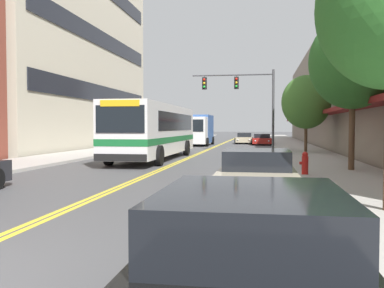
# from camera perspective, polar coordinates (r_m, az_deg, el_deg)

# --- Properties ---
(ground_plane) EXTENTS (240.00, 240.00, 0.00)m
(ground_plane) POSITION_cam_1_polar(r_m,az_deg,el_deg) (41.47, 3.24, -0.30)
(ground_plane) COLOR #4C4C4F
(sidewalk_left) EXTENTS (3.75, 106.00, 0.14)m
(sidewalk_left) POSITION_cam_1_polar(r_m,az_deg,el_deg) (42.88, -6.61, -0.13)
(sidewalk_left) COLOR #B2ADA5
(sidewalk_left) RESTS_ON ground_plane
(sidewalk_right) EXTENTS (3.75, 106.00, 0.14)m
(sidewalk_right) POSITION_cam_1_polar(r_m,az_deg,el_deg) (41.34, 13.45, -0.27)
(sidewalk_right) COLOR #B2ADA5
(sidewalk_right) RESTS_ON ground_plane
(centre_line) EXTENTS (0.34, 106.00, 0.01)m
(centre_line) POSITION_cam_1_polar(r_m,az_deg,el_deg) (41.47, 3.24, -0.30)
(centre_line) COLOR yellow
(centre_line) RESTS_ON ground_plane
(storefront_row_right) EXTENTS (9.10, 68.00, 10.56)m
(storefront_row_right) POSITION_cam_1_polar(r_m,az_deg,el_deg) (42.32, 21.86, 6.74)
(storefront_row_right) COLOR gray
(storefront_row_right) RESTS_ON ground_plane
(city_bus) EXTENTS (2.83, 12.42, 3.11)m
(city_bus) POSITION_cam_1_polar(r_m,az_deg,el_deg) (25.01, -4.90, 2.02)
(city_bus) COLOR silver
(city_bus) RESTS_ON ground_plane
(car_dark_grey_parked_left_mid) EXTENTS (2.20, 4.23, 1.33)m
(car_dark_grey_parked_left_mid) POSITION_cam_1_polar(r_m,az_deg,el_deg) (38.76, -3.84, 0.41)
(car_dark_grey_parked_left_mid) COLOR #38383D
(car_dark_grey_parked_left_mid) RESTS_ON ground_plane
(car_black_parked_right_foreground) EXTENTS (2.16, 4.93, 1.32)m
(car_black_parked_right_foreground) POSITION_cam_1_polar(r_m,az_deg,el_deg) (3.91, 7.88, -16.71)
(car_black_parked_right_foreground) COLOR black
(car_black_parked_right_foreground) RESTS_ON ground_plane
(car_champagne_parked_right_mid) EXTENTS (2.20, 4.83, 1.28)m
(car_champagne_parked_right_mid) POSITION_cam_1_polar(r_m,az_deg,el_deg) (11.21, 8.65, -4.32)
(car_champagne_parked_right_mid) COLOR beige
(car_champagne_parked_right_mid) RESTS_ON ground_plane
(car_red_parked_right_far) EXTENTS (2.17, 4.70, 1.15)m
(car_red_parked_right_far) POSITION_cam_1_polar(r_m,az_deg,el_deg) (45.56, 9.32, 0.59)
(car_red_parked_right_far) COLOR maroon
(car_red_parked_right_far) RESTS_ON ground_plane
(car_beige_moving_lead) EXTENTS (2.01, 4.65, 1.22)m
(car_beige_moving_lead) POSITION_cam_1_polar(r_m,az_deg,el_deg) (48.45, 7.01, 0.74)
(car_beige_moving_lead) COLOR #BCAD89
(car_beige_moving_lead) RESTS_ON ground_plane
(box_truck) EXTENTS (2.68, 6.73, 3.09)m
(box_truck) POSITION_cam_1_polar(r_m,az_deg,el_deg) (43.40, 0.84, 1.95)
(box_truck) COLOR white
(box_truck) RESTS_ON ground_plane
(traffic_signal_mast) EXTENTS (6.19, 0.38, 6.15)m
(traffic_signal_mast) POSITION_cam_1_polar(r_m,az_deg,el_deg) (32.64, 7.00, 6.70)
(traffic_signal_mast) COLOR #47474C
(traffic_signal_mast) RESTS_ON ground_plane
(street_tree_right_mid) EXTENTS (3.46, 3.46, 6.25)m
(street_tree_right_mid) POSITION_cam_1_polar(r_m,az_deg,el_deg) (18.56, 20.65, 10.21)
(street_tree_right_mid) COLOR brown
(street_tree_right_mid) RESTS_ON sidewalk_right
(street_tree_right_far) EXTENTS (3.43, 3.43, 5.37)m
(street_tree_right_far) POSITION_cam_1_polar(r_m,az_deg,el_deg) (31.21, 14.98, 5.42)
(street_tree_right_far) COLOR brown
(street_tree_right_far) RESTS_ON sidewalk_right
(fire_hydrant) EXTENTS (0.32, 0.24, 0.83)m
(fire_hydrant) POSITION_cam_1_polar(r_m,az_deg,el_deg) (16.22, 14.82, -2.46)
(fire_hydrant) COLOR red
(fire_hydrant) RESTS_ON sidewalk_right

